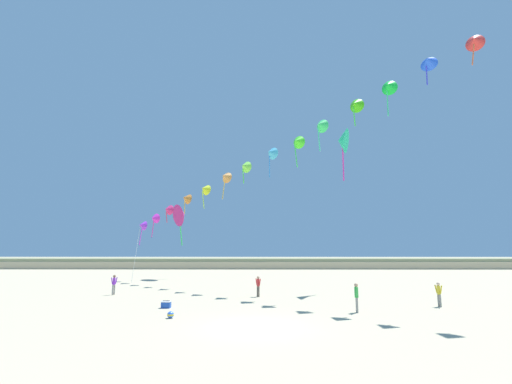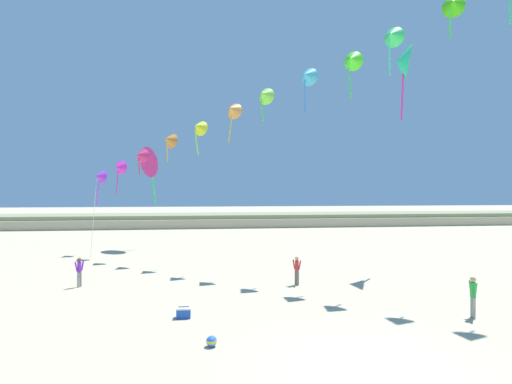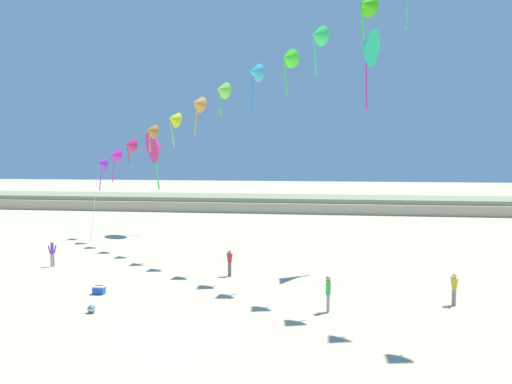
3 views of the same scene
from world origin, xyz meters
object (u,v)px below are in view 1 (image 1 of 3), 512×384
object	(u,v)px
person_far_left	(114,283)
person_mid_center	(356,295)
person_near_right	(258,285)
beach_ball	(171,315)
large_kite_mid_trail	(181,215)
beach_cooler	(166,304)
person_near_left	(439,293)
large_kite_low_lead	(342,141)

from	to	relation	value
person_far_left	person_mid_center	bearing A→B (deg)	-22.91
person_near_right	beach_ball	bearing A→B (deg)	-120.30
person_near_right	person_mid_center	xyz separation A→B (m)	(5.81, -6.39, 0.07)
person_far_left	large_kite_mid_trail	size ratio (longest dim) A/B	0.30
person_mid_center	beach_cooler	size ratio (longest dim) A/B	2.92
large_kite_mid_trail	beach_cooler	size ratio (longest dim) A/B	9.12
person_near_right	beach_cooler	world-z (taller)	person_near_right
person_near_left	beach_cooler	distance (m)	17.49
person_near_left	beach_cooler	world-z (taller)	person_near_left
person_near_left	person_mid_center	bearing A→B (deg)	-161.35
person_far_left	beach_ball	size ratio (longest dim) A/B	4.34
person_near_left	person_mid_center	distance (m)	6.18
large_kite_mid_trail	person_near_left	bearing A→B (deg)	-43.16
person_far_left	large_kite_low_lead	world-z (taller)	large_kite_low_lead
person_near_left	beach_ball	distance (m)	16.80
person_far_left	large_kite_low_lead	xyz separation A→B (m)	(19.50, 2.50, 12.68)
person_near_left	person_mid_center	xyz separation A→B (m)	(-5.85, -1.98, 0.08)
large_kite_low_lead	beach_ball	size ratio (longest dim) A/B	13.78
person_near_right	person_near_left	bearing A→B (deg)	-20.72
person_near_right	large_kite_mid_trail	xyz separation A→B (m)	(-9.71, 15.63, 6.88)
person_far_left	beach_ball	distance (m)	11.42
person_near_left	person_far_left	size ratio (longest dim) A/B	0.98
beach_cooler	beach_ball	world-z (taller)	beach_cooler
beach_cooler	large_kite_mid_trail	bearing A→B (deg)	100.74
beach_ball	beach_cooler	bearing A→B (deg)	109.03
large_kite_mid_trail	person_near_right	bearing A→B (deg)	-58.15
person_near_left	person_near_right	world-z (taller)	person_near_right
large_kite_mid_trail	beach_ball	xyz separation A→B (m)	(4.99, -23.70, -7.61)
person_near_left	large_kite_mid_trail	size ratio (longest dim) A/B	0.29
beach_cooler	beach_ball	xyz separation A→B (m)	(1.09, -3.16, -0.03)
person_near_left	large_kite_low_lead	xyz separation A→B (m)	(-3.80, 7.89, 12.70)
large_kite_low_lead	person_far_left	bearing A→B (deg)	-172.71
beach_cooler	person_far_left	bearing A→B (deg)	134.62
person_near_left	person_far_left	xyz separation A→B (m)	(-23.30, 5.40, 0.01)
person_near_right	large_kite_mid_trail	bearing A→B (deg)	121.85
person_far_left	beach_cooler	distance (m)	8.32
person_far_left	person_near_right	bearing A→B (deg)	-4.84
large_kite_low_lead	large_kite_mid_trail	distance (m)	22.14
beach_cooler	person_near_right	bearing A→B (deg)	40.26
person_mid_center	large_kite_mid_trail	distance (m)	27.78
beach_cooler	large_kite_low_lead	bearing A→B (deg)	31.56
beach_ball	large_kite_low_lead	bearing A→B (deg)	42.56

